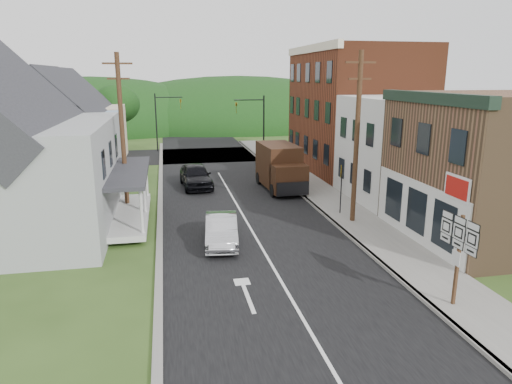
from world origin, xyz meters
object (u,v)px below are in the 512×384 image
warning_sign (341,182)px  delivery_van (280,167)px  route_sign_cluster (458,247)px  silver_sedan (221,230)px  dark_sedan (196,176)px

warning_sign → delivery_van: bearing=126.8°
delivery_van → route_sign_cluster: 17.62m
silver_sedan → dark_sedan: dark_sedan is taller
delivery_van → silver_sedan: bearing=-120.7°
silver_sedan → delivery_van: bearing=67.9°
route_sign_cluster → warning_sign: size_ratio=1.13×
dark_sedan → route_sign_cluster: route_sign_cluster is taller
dark_sedan → route_sign_cluster: (7.38, -19.33, 1.37)m
warning_sign → silver_sedan: bearing=-134.4°
dark_sedan → delivery_van: bearing=-21.5°
route_sign_cluster → warning_sign: (0.19, 10.92, -0.26)m
dark_sedan → warning_sign: bearing=-52.1°
silver_sedan → delivery_van: (5.34, 9.87, 0.89)m
warning_sign → dark_sedan: bearing=153.2°
silver_sedan → warning_sign: 7.99m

